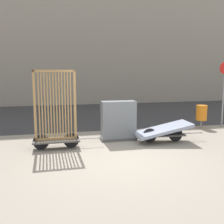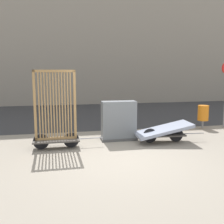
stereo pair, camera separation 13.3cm
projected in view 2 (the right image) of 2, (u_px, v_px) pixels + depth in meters
name	position (u px, v px, depth m)	size (l,w,h in m)	color
ground_plane	(123.00, 160.00, 6.62)	(60.00, 60.00, 0.00)	gray
road_strip	(89.00, 114.00, 13.74)	(56.00, 8.09, 0.01)	#38383A
building_facade	(78.00, 23.00, 18.72)	(48.00, 4.00, 11.33)	#9E9384
bike_cart_with_bedframe	(56.00, 119.00, 7.45)	(2.02, 0.58, 2.25)	#4C4742
bike_cart_with_mattress	(163.00, 131.00, 8.19)	(2.24, 0.98, 0.63)	#4C4742
utility_cabinet	(119.00, 122.00, 8.43)	(1.16, 0.47, 1.27)	#4C4C4C
trash_bin	(203.00, 113.00, 10.19)	(0.41, 0.41, 0.90)	gray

